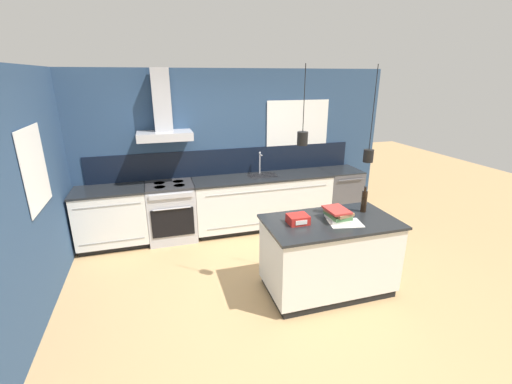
{
  "coord_description": "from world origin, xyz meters",
  "views": [
    {
      "loc": [
        -1.14,
        -3.49,
        2.48
      ],
      "look_at": [
        0.07,
        0.55,
        1.05
      ],
      "focal_mm": 24.0,
      "sensor_mm": 36.0,
      "label": 1
    }
  ],
  "objects_px": {
    "oven_range": "(172,212)",
    "red_supply_box": "(298,219)",
    "dishwasher": "(339,194)",
    "bottle_on_island": "(364,201)",
    "book_stack": "(338,214)"
  },
  "relations": [
    {
      "from": "dishwasher",
      "to": "book_stack",
      "type": "relative_size",
      "value": 2.74
    },
    {
      "from": "oven_range",
      "to": "dishwasher",
      "type": "bearing_deg",
      "value": 0.08
    },
    {
      "from": "book_stack",
      "to": "oven_range",
      "type": "bearing_deg",
      "value": 132.04
    },
    {
      "from": "red_supply_box",
      "to": "book_stack",
      "type": "bearing_deg",
      "value": -5.36
    },
    {
      "from": "dishwasher",
      "to": "red_supply_box",
      "type": "relative_size",
      "value": 3.99
    },
    {
      "from": "oven_range",
      "to": "book_stack",
      "type": "relative_size",
      "value": 2.74
    },
    {
      "from": "book_stack",
      "to": "red_supply_box",
      "type": "relative_size",
      "value": 1.46
    },
    {
      "from": "book_stack",
      "to": "red_supply_box",
      "type": "distance_m",
      "value": 0.47
    },
    {
      "from": "oven_range",
      "to": "red_supply_box",
      "type": "height_order",
      "value": "red_supply_box"
    },
    {
      "from": "oven_range",
      "to": "red_supply_box",
      "type": "bearing_deg",
      "value": -55.87
    },
    {
      "from": "dishwasher",
      "to": "oven_range",
      "type": "bearing_deg",
      "value": -179.92
    },
    {
      "from": "oven_range",
      "to": "bottle_on_island",
      "type": "xyz_separation_m",
      "value": [
        2.21,
        -1.83,
        0.59
      ]
    },
    {
      "from": "oven_range",
      "to": "dishwasher",
      "type": "distance_m",
      "value": 2.97
    },
    {
      "from": "oven_range",
      "to": "book_stack",
      "type": "xyz_separation_m",
      "value": [
        1.78,
        -1.97,
        0.53
      ]
    },
    {
      "from": "book_stack",
      "to": "bottle_on_island",
      "type": "bearing_deg",
      "value": 17.89
    }
  ]
}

